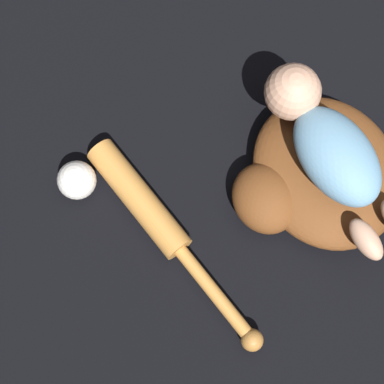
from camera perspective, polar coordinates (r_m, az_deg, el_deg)
ground_plane at (r=1.21m, az=13.55°, el=0.90°), size 6.00×6.00×0.00m
baseball_glove at (r=1.16m, az=10.99°, el=1.40°), size 0.32×0.33×0.08m
baby_figure at (r=1.09m, az=11.90°, el=4.36°), size 0.36×0.12×0.10m
baseball_bat at (r=1.14m, az=-3.23°, el=-2.48°), size 0.45×0.11×0.05m
baseball at (r=1.16m, az=-10.21°, el=1.05°), size 0.07×0.07×0.07m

